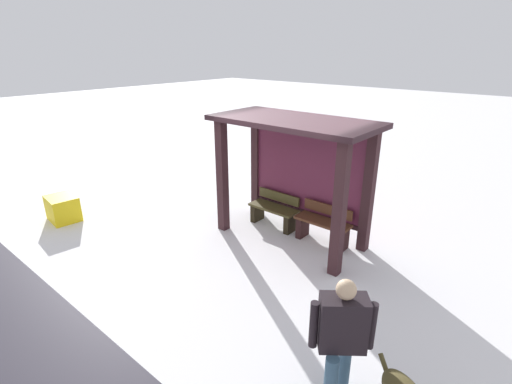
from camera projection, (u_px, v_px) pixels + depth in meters
The scene contains 6 objects.
ground_plane at pixel (289, 238), 7.63m from camera, with size 60.00×60.00×0.00m, color white.
bus_shelter at pixel (297, 156), 7.15m from camera, with size 3.06×1.51×2.41m.
bench_left_inside at pixel (274, 211), 8.06m from camera, with size 1.09×0.40×0.72m.
bench_center_inside at pixel (323, 226), 7.33m from camera, with size 1.09×0.39×0.77m.
person_walking at pixel (342, 334), 3.82m from camera, with size 0.58×0.60×1.54m.
grit_bin at pixel (63, 208), 8.34m from camera, with size 0.70×0.56×0.55m, color yellow.
Camera 1 is at (3.85, -5.63, 3.62)m, focal length 26.48 mm.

